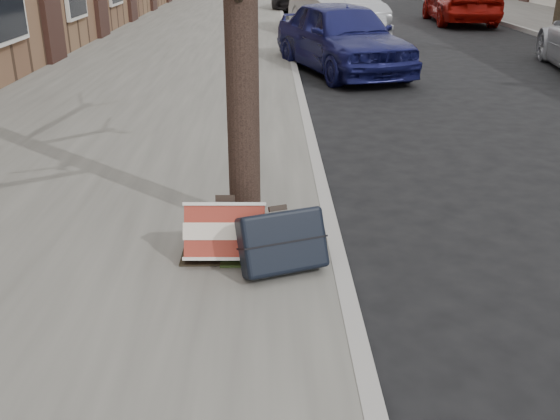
{
  "coord_description": "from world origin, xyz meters",
  "views": [
    {
      "loc": [
        -1.77,
        -3.25,
        2.24
      ],
      "look_at": [
        -1.69,
        0.8,
        0.55
      ],
      "focal_mm": 40.0,
      "sensor_mm": 36.0,
      "label": 1
    }
  ],
  "objects_px": {
    "suitcase_red": "(225,232)",
    "car_near_front": "(342,37)",
    "car_near_mid": "(335,8)",
    "suitcase_navy": "(282,241)"
  },
  "relations": [
    {
      "from": "suitcase_red",
      "to": "car_near_mid",
      "type": "xyz_separation_m",
      "value": [
        2.17,
        13.69,
        0.43
      ]
    },
    {
      "from": "car_near_front",
      "to": "suitcase_red",
      "type": "bearing_deg",
      "value": -119.22
    },
    {
      "from": "suitcase_red",
      "to": "car_near_mid",
      "type": "bearing_deg",
      "value": 82.05
    },
    {
      "from": "car_near_front",
      "to": "car_near_mid",
      "type": "distance_m",
      "value": 5.41
    },
    {
      "from": "suitcase_navy",
      "to": "car_near_mid",
      "type": "distance_m",
      "value": 14.0
    },
    {
      "from": "suitcase_red",
      "to": "car_near_front",
      "type": "relative_size",
      "value": 0.14
    },
    {
      "from": "suitcase_red",
      "to": "car_near_mid",
      "type": "distance_m",
      "value": 13.87
    },
    {
      "from": "suitcase_red",
      "to": "car_near_mid",
      "type": "relative_size",
      "value": 0.12
    },
    {
      "from": "suitcase_red",
      "to": "suitcase_navy",
      "type": "height_order",
      "value": "suitcase_navy"
    },
    {
      "from": "suitcase_red",
      "to": "car_near_front",
      "type": "distance_m",
      "value": 8.49
    }
  ]
}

